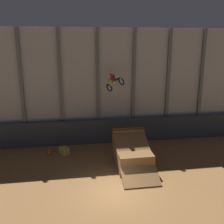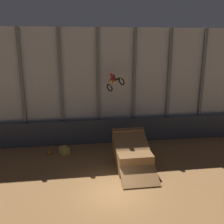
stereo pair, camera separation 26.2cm
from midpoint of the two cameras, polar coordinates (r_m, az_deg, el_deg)
name	(u,v)px [view 1 (the left image)]	position (r m, az deg, el deg)	size (l,w,h in m)	color
ground_plane	(114,193)	(17.57, -0.06, -17.22)	(60.00, 60.00, 0.00)	olive
arena_back_wall	(98,87)	(24.44, -3.45, 5.46)	(32.00, 0.40, 10.63)	#ADB2B7
lower_barrier	(99,132)	(24.87, -3.16, -4.28)	(31.36, 0.20, 2.31)	#383D47
dirt_ramp	(132,154)	(20.70, 3.96, -9.18)	(2.59, 5.17, 2.65)	brown
rider_bike_solo	(114,82)	(22.79, 0.18, 6.54)	(1.73, 1.67, 1.67)	black
traffic_cone_near_ramp	(49,151)	(23.37, -13.83, -8.32)	(0.36, 0.36, 0.58)	black
hay_bale_trackside	(64,151)	(23.26, -10.71, -8.25)	(0.95, 1.08, 0.57)	#CCB751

